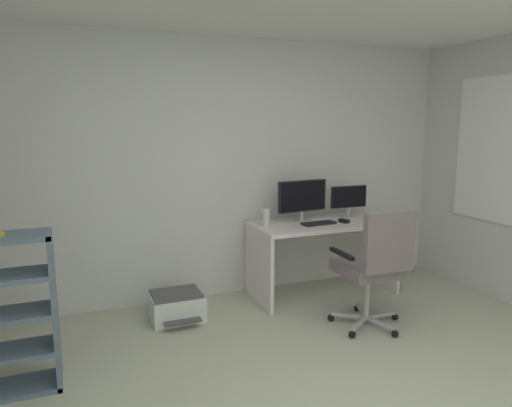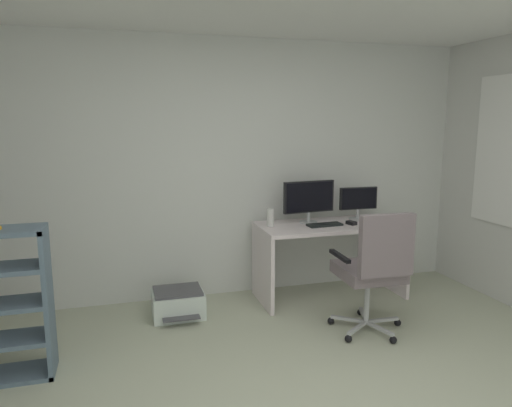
{
  "view_description": "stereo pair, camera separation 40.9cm",
  "coord_description": "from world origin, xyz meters",
  "views": [
    {
      "loc": [
        -1.43,
        -1.98,
        1.75
      ],
      "look_at": [
        0.08,
        1.75,
        1.04
      ],
      "focal_mm": 33.35,
      "sensor_mm": 36.0,
      "label": 1
    },
    {
      "loc": [
        -1.05,
        -2.12,
        1.75
      ],
      "look_at": [
        0.08,
        1.75,
        1.04
      ],
      "focal_mm": 33.35,
      "sensor_mm": 36.0,
      "label": 2
    }
  ],
  "objects": [
    {
      "name": "wall_back",
      "position": [
        0.0,
        2.49,
        1.27
      ],
      "size": [
        4.96,
        0.1,
        2.53
      ],
      "primitive_type": "cube",
      "color": "silver",
      "rests_on": "ground"
    },
    {
      "name": "monitor_main",
      "position": [
        0.74,
        2.15,
        0.99
      ],
      "size": [
        0.54,
        0.18,
        0.42
      ],
      "color": "#B2B5B7",
      "rests_on": "desk"
    },
    {
      "name": "printer",
      "position": [
        -0.58,
        1.98,
        0.12
      ],
      "size": [
        0.46,
        0.46,
        0.25
      ],
      "color": "silver",
      "rests_on": "ground"
    },
    {
      "name": "monitor_secondary",
      "position": [
        1.28,
        2.15,
        0.94
      ],
      "size": [
        0.4,
        0.18,
        0.33
      ],
      "color": "#B2B5B7",
      "rests_on": "desk"
    },
    {
      "name": "computer_mouse",
      "position": [
        1.11,
        1.96,
        0.76
      ],
      "size": [
        0.09,
        0.11,
        0.03
      ],
      "primitive_type": "cube",
      "rotation": [
        0.0,
        0.0,
        0.29
      ],
      "color": "black",
      "rests_on": "desk"
    },
    {
      "name": "desktop_speaker",
      "position": [
        0.33,
        2.11,
        0.83
      ],
      "size": [
        0.07,
        0.07,
        0.17
      ],
      "primitive_type": "cylinder",
      "color": "silver",
      "rests_on": "desk"
    },
    {
      "name": "desk",
      "position": [
        0.94,
        2.05,
        0.55
      ],
      "size": [
        1.44,
        0.65,
        0.75
      ],
      "color": "white",
      "rests_on": "ground"
    },
    {
      "name": "office_chair",
      "position": [
        0.9,
        1.15,
        0.59
      ],
      "size": [
        0.61,
        0.63,
        1.05
      ],
      "color": "#B7BABC",
      "rests_on": "ground"
    },
    {
      "name": "keyboard",
      "position": [
        0.84,
        1.98,
        0.76
      ],
      "size": [
        0.35,
        0.15,
        0.02
      ],
      "primitive_type": "cube",
      "rotation": [
        0.0,
        0.0,
        0.07
      ],
      "color": "black",
      "rests_on": "desk"
    }
  ]
}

